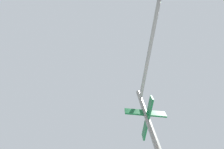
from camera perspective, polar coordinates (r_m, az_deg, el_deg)
traffic_signal_near at (r=2.92m, az=18.81°, el=3.48°), size 1.69×3.34×5.16m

